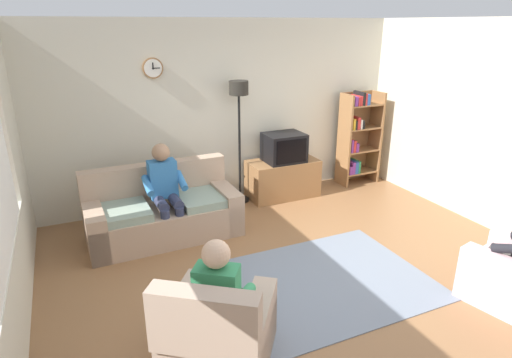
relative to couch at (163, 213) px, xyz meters
The scene contains 11 objects.
ground_plane 2.12m from the couch, 53.14° to the right, with size 12.00×12.00×0.00m, color #8C603D.
back_wall_assembly 1.90m from the couch, 38.01° to the left, with size 6.20×0.17×2.70m.
couch is the anchor object (origin of this frame).
tv_stand 2.12m from the couch, 15.67° to the left, with size 1.10×0.56×0.59m.
tv 2.17m from the couch, 15.04° to the left, with size 0.60×0.49×0.44m.
bookshelf 3.58m from the couch, 10.47° to the left, with size 0.68×0.36×1.58m.
floor_lamp 1.89m from the couch, 26.45° to the left, with size 0.28×0.28×1.85m.
armchair_near_window 2.44m from the couch, 92.50° to the right, with size 1.16×1.18×0.90m.
area_rug 2.25m from the couch, 53.73° to the right, with size 2.20×1.70×0.01m, color slate.
person_on_couch 0.40m from the couch, 73.35° to the right, with size 0.52×0.54×1.24m.
person_in_left_armchair 2.38m from the couch, 91.32° to the right, with size 0.62×0.64×1.12m.
Camera 1 is at (-2.25, -3.45, 2.63)m, focal length 30.24 mm.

